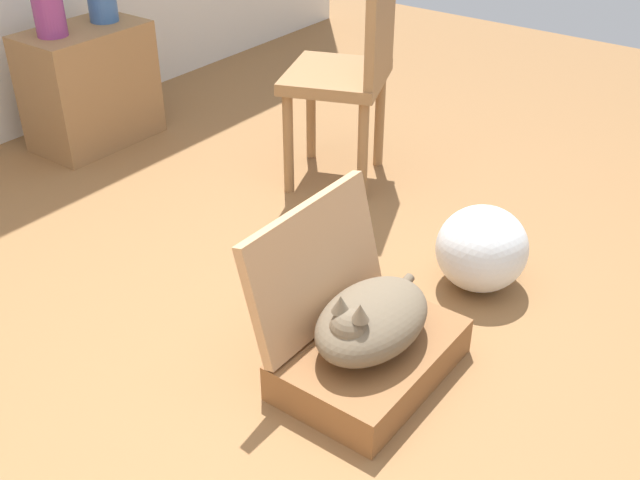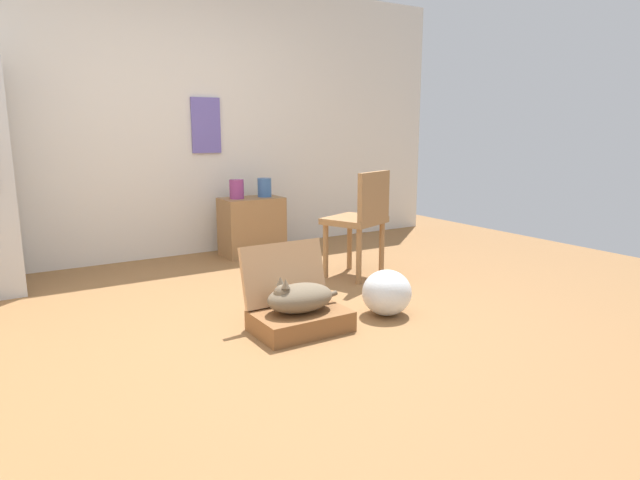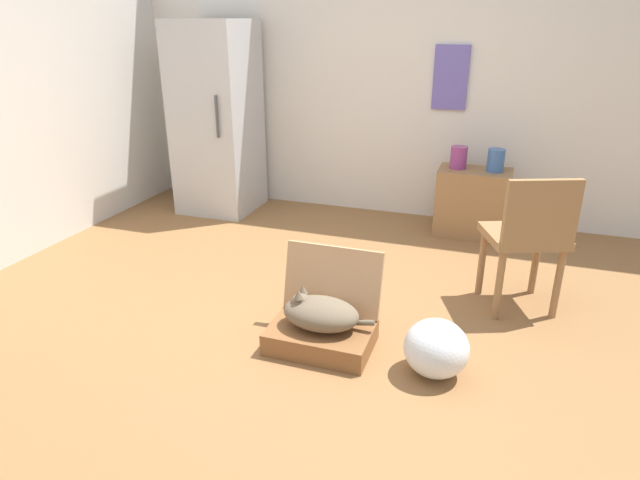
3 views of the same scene
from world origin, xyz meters
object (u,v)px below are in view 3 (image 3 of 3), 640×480
object	(u,v)px
vase_tall	(459,157)
chair	(528,235)
plastic_bag_white	(436,348)
side_table	(472,203)
cat	(320,313)
suitcase_base	(321,337)
refrigerator	(217,119)
vase_short	(496,160)

from	to	relation	value
vase_tall	chair	xyz separation A→B (m)	(0.55, -1.24, -0.15)
plastic_bag_white	side_table	distance (m)	2.09
cat	vase_tall	world-z (taller)	vase_tall
suitcase_base	refrigerator	xyz separation A→B (m)	(-1.68, 1.99, 0.79)
vase_tall	vase_short	xyz separation A→B (m)	(0.29, -0.00, -0.00)
cat	side_table	size ratio (longest dim) A/B	0.87
vase_short	chair	distance (m)	1.27
plastic_bag_white	refrigerator	bearing A→B (deg)	138.78
refrigerator	chair	bearing A→B (deg)	-23.56
plastic_bag_white	side_table	bearing A→B (deg)	89.99
suitcase_base	chair	world-z (taller)	chair
refrigerator	chair	distance (m)	2.99
vase_short	cat	bearing A→B (deg)	-111.11
side_table	chair	world-z (taller)	chair
side_table	plastic_bag_white	bearing A→B (deg)	-90.01
plastic_bag_white	refrigerator	world-z (taller)	refrigerator
plastic_bag_white	vase_tall	bearing A→B (deg)	93.98
suitcase_base	plastic_bag_white	distance (m)	0.64
suitcase_base	vase_tall	distance (m)	2.18
plastic_bag_white	vase_short	distance (m)	2.15
suitcase_base	cat	size ratio (longest dim) A/B	1.12
refrigerator	side_table	bearing A→B (deg)	1.24
side_table	vase_tall	world-z (taller)	vase_tall
cat	side_table	xyz separation A→B (m)	(0.64, 2.04, 0.07)
suitcase_base	side_table	xyz separation A→B (m)	(0.63, 2.04, 0.22)
plastic_bag_white	refrigerator	xyz separation A→B (m)	(-2.32, 2.03, 0.70)
suitcase_base	vase_short	size ratio (longest dim) A/B	3.12
refrigerator	vase_tall	xyz separation A→B (m)	(2.17, 0.06, -0.20)
suitcase_base	chair	xyz separation A→B (m)	(1.03, 0.80, 0.44)
side_table	chair	xyz separation A→B (m)	(0.40, -1.24, 0.22)
suitcase_base	side_table	world-z (taller)	side_table
plastic_bag_white	vase_short	world-z (taller)	vase_short
side_table	cat	bearing A→B (deg)	-107.50
vase_tall	chair	size ratio (longest dim) A/B	0.21
refrigerator	chair	world-z (taller)	refrigerator
side_table	vase_tall	size ratio (longest dim) A/B	3.21
chair	refrigerator	bearing A→B (deg)	-45.17
suitcase_base	side_table	bearing A→B (deg)	72.72
suitcase_base	cat	world-z (taller)	cat
vase_tall	suitcase_base	bearing A→B (deg)	-103.44
refrigerator	vase_short	world-z (taller)	refrigerator
plastic_bag_white	suitcase_base	bearing A→B (deg)	175.95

